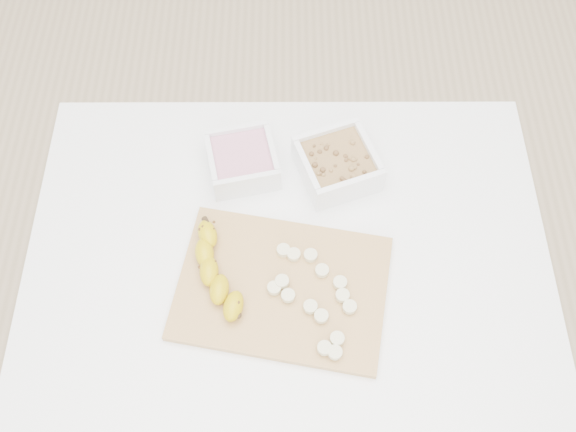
{
  "coord_description": "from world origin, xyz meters",
  "views": [
    {
      "loc": [
        -0.0,
        -0.55,
        1.85
      ],
      "look_at": [
        0.0,
        0.03,
        0.81
      ],
      "focal_mm": 40.0,
      "sensor_mm": 36.0,
      "label": 1
    }
  ],
  "objects_px": {
    "bowl_granola": "(337,164)",
    "bowl_yogurt": "(242,160)",
    "cutting_board": "(282,288)",
    "banana": "(217,272)",
    "table": "(288,266)"
  },
  "relations": [
    {
      "from": "table",
      "to": "bowl_granola",
      "type": "relative_size",
      "value": 5.4
    },
    {
      "from": "bowl_granola",
      "to": "cutting_board",
      "type": "distance_m",
      "value": 0.28
    },
    {
      "from": "table",
      "to": "banana",
      "type": "relative_size",
      "value": 4.92
    },
    {
      "from": "bowl_yogurt",
      "to": "table",
      "type": "bearing_deg",
      "value": -62.32
    },
    {
      "from": "bowl_granola",
      "to": "table",
      "type": "bearing_deg",
      "value": -121.12
    },
    {
      "from": "bowl_granola",
      "to": "bowl_yogurt",
      "type": "bearing_deg",
      "value": 176.76
    },
    {
      "from": "bowl_yogurt",
      "to": "bowl_granola",
      "type": "distance_m",
      "value": 0.19
    },
    {
      "from": "table",
      "to": "bowl_yogurt",
      "type": "distance_m",
      "value": 0.24
    },
    {
      "from": "cutting_board",
      "to": "banana",
      "type": "distance_m",
      "value": 0.12
    },
    {
      "from": "table",
      "to": "bowl_yogurt",
      "type": "xyz_separation_m",
      "value": [
        -0.09,
        0.17,
        0.13
      ]
    },
    {
      "from": "table",
      "to": "banana",
      "type": "xyz_separation_m",
      "value": [
        -0.13,
        -0.07,
        0.13
      ]
    },
    {
      "from": "table",
      "to": "cutting_board",
      "type": "bearing_deg",
      "value": -97.04
    },
    {
      "from": "bowl_yogurt",
      "to": "banana",
      "type": "xyz_separation_m",
      "value": [
        -0.04,
        -0.25,
        0.0
      ]
    },
    {
      "from": "bowl_yogurt",
      "to": "bowl_granola",
      "type": "relative_size",
      "value": 0.85
    },
    {
      "from": "cutting_board",
      "to": "banana",
      "type": "bearing_deg",
      "value": 170.64
    }
  ]
}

